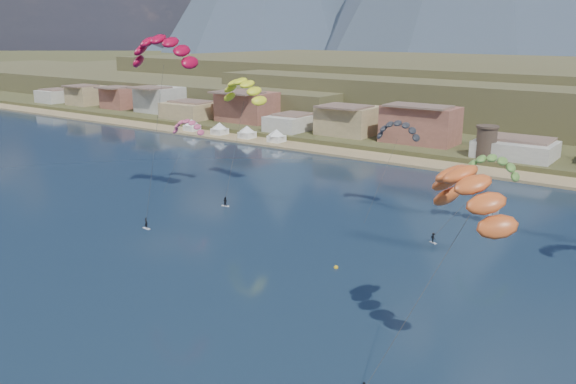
{
  "coord_description": "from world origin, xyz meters",
  "views": [
    {
      "loc": [
        52.39,
        -40.42,
        34.44
      ],
      "look_at": [
        0.0,
        32.0,
        10.0
      ],
      "focal_mm": 36.85,
      "sensor_mm": 36.0,
      "label": 1
    }
  ],
  "objects_px": {
    "watchtower": "(486,142)",
    "kitesurfer_red": "(163,46)",
    "kitesurfer_orange": "(472,185)",
    "buoy": "(336,267)",
    "kitesurfer_green": "(491,163)",
    "windsurfer": "(491,220)",
    "kitesurfer_yellow": "(244,87)"
  },
  "relations": [
    {
      "from": "watchtower",
      "to": "kitesurfer_red",
      "type": "xyz_separation_m",
      "value": [
        -37.82,
        -76.45,
        25.31
      ]
    },
    {
      "from": "kitesurfer_orange",
      "to": "buoy",
      "type": "distance_m",
      "value": 35.71
    },
    {
      "from": "kitesurfer_orange",
      "to": "buoy",
      "type": "height_order",
      "value": "kitesurfer_orange"
    },
    {
      "from": "watchtower",
      "to": "kitesurfer_green",
      "type": "distance_m",
      "value": 55.88
    },
    {
      "from": "kitesurfer_red",
      "to": "buoy",
      "type": "relative_size",
      "value": 53.3
    },
    {
      "from": "watchtower",
      "to": "kitesurfer_red",
      "type": "relative_size",
      "value": 0.24
    },
    {
      "from": "kitesurfer_orange",
      "to": "kitesurfer_green",
      "type": "bearing_deg",
      "value": 104.56
    },
    {
      "from": "kitesurfer_red",
      "to": "buoy",
      "type": "distance_m",
      "value": 53.53
    },
    {
      "from": "kitesurfer_green",
      "to": "buoy",
      "type": "xyz_separation_m",
      "value": [
        -12.53,
        -30.54,
        -12.16
      ]
    },
    {
      "from": "kitesurfer_red",
      "to": "buoy",
      "type": "bearing_deg",
      "value": -9.13
    },
    {
      "from": "kitesurfer_orange",
      "to": "windsurfer",
      "type": "distance_m",
      "value": 54.41
    },
    {
      "from": "watchtower",
      "to": "buoy",
      "type": "relative_size",
      "value": 12.98
    },
    {
      "from": "windsurfer",
      "to": "buoy",
      "type": "xyz_separation_m",
      "value": [
        -12.64,
        -33.32,
        -1.15
      ]
    },
    {
      "from": "kitesurfer_green",
      "to": "kitesurfer_yellow",
      "type": "bearing_deg",
      "value": -175.66
    },
    {
      "from": "watchtower",
      "to": "kitesurfer_yellow",
      "type": "bearing_deg",
      "value": -121.63
    },
    {
      "from": "windsurfer",
      "to": "kitesurfer_yellow",
      "type": "bearing_deg",
      "value": -172.66
    },
    {
      "from": "kitesurfer_yellow",
      "to": "buoy",
      "type": "distance_m",
      "value": 53.0
    },
    {
      "from": "kitesurfer_green",
      "to": "watchtower",
      "type": "bearing_deg",
      "value": 108.24
    },
    {
      "from": "windsurfer",
      "to": "buoy",
      "type": "bearing_deg",
      "value": -110.77
    },
    {
      "from": "windsurfer",
      "to": "kitesurfer_green",
      "type": "bearing_deg",
      "value": -92.18
    },
    {
      "from": "kitesurfer_red",
      "to": "kitesurfer_green",
      "type": "distance_m",
      "value": 63.13
    },
    {
      "from": "kitesurfer_red",
      "to": "windsurfer",
      "type": "relative_size",
      "value": 8.86
    },
    {
      "from": "kitesurfer_orange",
      "to": "kitesurfer_green",
      "type": "height_order",
      "value": "kitesurfer_orange"
    },
    {
      "from": "kitesurfer_red",
      "to": "watchtower",
      "type": "bearing_deg",
      "value": 63.68
    },
    {
      "from": "kitesurfer_red",
      "to": "kitesurfer_orange",
      "type": "bearing_deg",
      "value": -18.94
    },
    {
      "from": "kitesurfer_red",
      "to": "kitesurfer_yellow",
      "type": "bearing_deg",
      "value": 81.72
    },
    {
      "from": "kitesurfer_orange",
      "to": "buoy",
      "type": "relative_size",
      "value": 36.3
    },
    {
      "from": "watchtower",
      "to": "kitesurfer_orange",
      "type": "bearing_deg",
      "value": -73.47
    },
    {
      "from": "watchtower",
      "to": "buoy",
      "type": "bearing_deg",
      "value": -86.66
    },
    {
      "from": "windsurfer",
      "to": "buoy",
      "type": "relative_size",
      "value": 6.01
    },
    {
      "from": "kitesurfer_green",
      "to": "windsurfer",
      "type": "relative_size",
      "value": 4.27
    },
    {
      "from": "kitesurfer_green",
      "to": "windsurfer",
      "type": "height_order",
      "value": "kitesurfer_green"
    }
  ]
}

